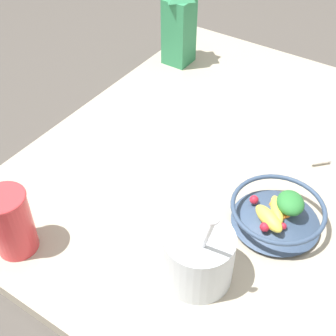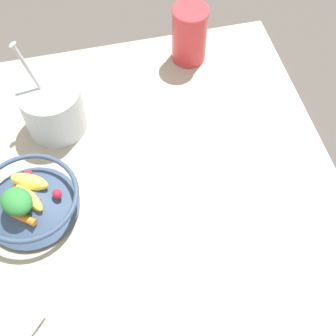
% 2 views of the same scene
% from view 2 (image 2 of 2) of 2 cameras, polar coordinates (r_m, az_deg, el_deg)
% --- Properties ---
extents(ground_plane, '(6.00, 6.00, 0.00)m').
position_cam_2_polar(ground_plane, '(0.95, -11.11, -12.28)').
color(ground_plane, '#4C4742').
extents(countertop, '(1.14, 1.14, 0.03)m').
position_cam_2_polar(countertop, '(0.93, -11.27, -11.93)').
color(countertop, '#B2A893').
rests_on(countertop, ground_plane).
extents(fruit_bowl, '(0.20, 0.20, 0.08)m').
position_cam_2_polar(fruit_bowl, '(0.96, -16.57, -3.79)').
color(fruit_bowl, '#384C6B').
rests_on(fruit_bowl, countertop).
extents(yogurt_tub, '(0.13, 0.13, 0.22)m').
position_cam_2_polar(yogurt_tub, '(1.05, -13.88, 7.22)').
color(yogurt_tub, silver).
rests_on(yogurt_tub, countertop).
extents(drinking_cup, '(0.09, 0.09, 0.15)m').
position_cam_2_polar(drinking_cup, '(1.16, 2.64, 16.05)').
color(drinking_cup, '#DB383D').
rests_on(drinking_cup, countertop).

